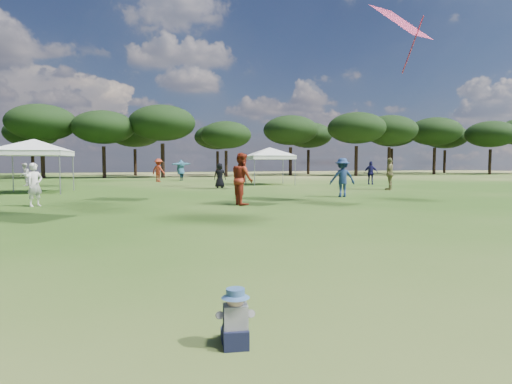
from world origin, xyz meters
TOP-DOWN VIEW (x-y plane):
  - tree_line at (2.39, 47.41)m, footprint 108.78×17.63m
  - tent_left at (-5.47, 22.90)m, footprint 6.56×6.56m
  - tent_right at (8.88, 26.92)m, footprint 6.13×6.13m
  - toddler at (-0.62, 1.81)m, footprint 0.36×0.39m
  - festival_crowd at (0.56, 24.83)m, footprint 30.35×23.65m

SIDE VIEW (x-z plane):
  - toddler at x=-0.62m, z-range -0.03..0.48m
  - festival_crowd at x=0.56m, z-range -0.08..1.84m
  - tent_right at x=8.88m, z-range 1.05..3.99m
  - tent_left at x=-5.47m, z-range 1.11..4.18m
  - tree_line at x=2.39m, z-range 1.54..9.31m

